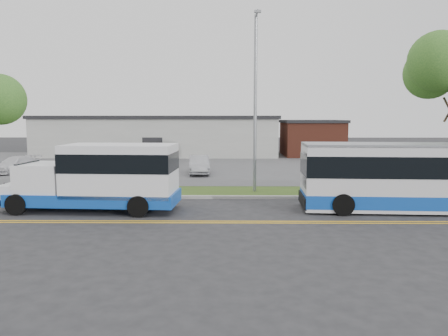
{
  "coord_description": "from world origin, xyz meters",
  "views": [
    {
      "loc": [
        1.54,
        -21.13,
        4.18
      ],
      "look_at": [
        1.32,
        1.06,
        1.6
      ],
      "focal_mm": 35.0,
      "sensor_mm": 36.0,
      "label": 1
    }
  ],
  "objects_px": {
    "shuttle_bus": "(104,175)",
    "parked_car_a": "(199,165)",
    "streetlight_near": "(255,98)",
    "parked_car_b": "(16,165)",
    "transit_bus": "(426,177)",
    "pedestrian": "(116,172)"
  },
  "relations": [
    {
      "from": "transit_bus",
      "to": "pedestrian",
      "type": "xyz_separation_m",
      "value": [
        -15.37,
        5.8,
        -0.52
      ]
    },
    {
      "from": "parked_car_a",
      "to": "parked_car_b",
      "type": "height_order",
      "value": "parked_car_a"
    },
    {
      "from": "streetlight_near",
      "to": "transit_bus",
      "type": "relative_size",
      "value": 0.86
    },
    {
      "from": "transit_bus",
      "to": "parked_car_a",
      "type": "height_order",
      "value": "transit_bus"
    },
    {
      "from": "parked_car_a",
      "to": "transit_bus",
      "type": "bearing_deg",
      "value": -52.69
    },
    {
      "from": "streetlight_near",
      "to": "parked_car_a",
      "type": "bearing_deg",
      "value": 115.42
    },
    {
      "from": "shuttle_bus",
      "to": "parked_car_a",
      "type": "xyz_separation_m",
      "value": [
        3.45,
        12.1,
        -0.83
      ]
    },
    {
      "from": "streetlight_near",
      "to": "parked_car_b",
      "type": "height_order",
      "value": "streetlight_near"
    },
    {
      "from": "streetlight_near",
      "to": "parked_car_b",
      "type": "relative_size",
      "value": 2.31
    },
    {
      "from": "streetlight_near",
      "to": "pedestrian",
      "type": "bearing_deg",
      "value": 170.99
    },
    {
      "from": "transit_bus",
      "to": "parked_car_a",
      "type": "xyz_separation_m",
      "value": [
        -10.92,
        12.05,
        -0.77
      ]
    },
    {
      "from": "parked_car_a",
      "to": "shuttle_bus",
      "type": "bearing_deg",
      "value": -110.78
    },
    {
      "from": "shuttle_bus",
      "to": "parked_car_a",
      "type": "bearing_deg",
      "value": 77.54
    },
    {
      "from": "parked_car_a",
      "to": "parked_car_b",
      "type": "bearing_deg",
      "value": 172.44
    },
    {
      "from": "shuttle_bus",
      "to": "transit_bus",
      "type": "xyz_separation_m",
      "value": [
        14.37,
        0.05,
        -0.07
      ]
    },
    {
      "from": "streetlight_near",
      "to": "shuttle_bus",
      "type": "relative_size",
      "value": 1.19
    },
    {
      "from": "shuttle_bus",
      "to": "pedestrian",
      "type": "bearing_deg",
      "value": 103.17
    },
    {
      "from": "streetlight_near",
      "to": "parked_car_a",
      "type": "height_order",
      "value": "streetlight_near"
    },
    {
      "from": "parked_car_b",
      "to": "transit_bus",
      "type": "bearing_deg",
      "value": -11.48
    },
    {
      "from": "shuttle_bus",
      "to": "streetlight_near",
      "type": "bearing_deg",
      "value": 36.52
    },
    {
      "from": "pedestrian",
      "to": "parked_car_a",
      "type": "distance_m",
      "value": 7.68
    },
    {
      "from": "streetlight_near",
      "to": "transit_bus",
      "type": "xyz_separation_m",
      "value": [
        7.34,
        -4.53,
        -3.7
      ]
    }
  ]
}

